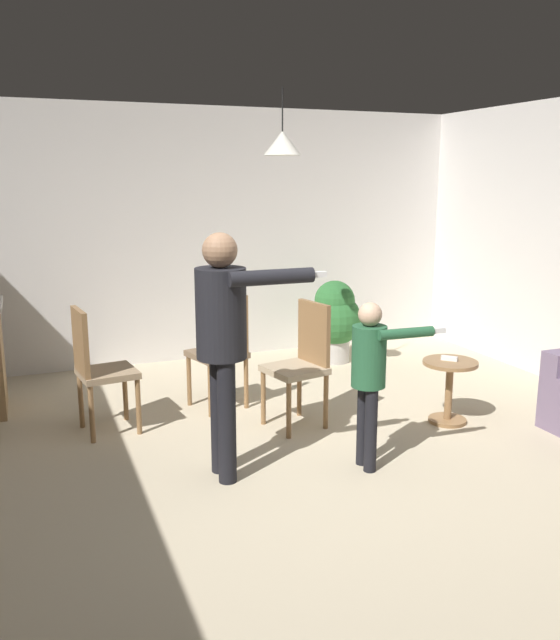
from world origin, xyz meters
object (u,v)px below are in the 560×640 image
at_px(person_adult, 223,329).
at_px(dining_chair_by_counter, 302,360).
at_px(dining_chair_centre_back, 97,366).
at_px(dining_chair_near_wall, 221,348).
at_px(side_table_by_couch, 449,384).
at_px(spare_remote_on_table, 449,358).
at_px(person_child, 370,367).
at_px(potted_plant_corner, 334,317).

relative_size(person_adult, dining_chair_by_counter, 1.63).
distance_m(dining_chair_by_counter, dining_chair_centre_back, 1.60).
bearing_deg(dining_chair_near_wall, dining_chair_centre_back, 173.64).
height_order(side_table_by_couch, spare_remote_on_table, spare_remote_on_table).
distance_m(person_child, dining_chair_near_wall, 1.63).
height_order(dining_chair_by_counter, dining_chair_centre_back, same).
relative_size(potted_plant_corner, spare_remote_on_table, 6.85).
xyz_separation_m(dining_chair_centre_back, spare_remote_on_table, (2.68, -0.79, -0.01)).
xyz_separation_m(person_child, dining_chair_centre_back, (-1.65, 1.33, -0.18)).
bearing_deg(person_child, potted_plant_corner, 161.77).
bearing_deg(dining_chair_by_counter, spare_remote_on_table, -121.19).
relative_size(person_child, dining_chair_by_counter, 1.16).
relative_size(side_table_by_couch, dining_chair_by_counter, 0.52).
distance_m(side_table_by_couch, person_adult, 2.12).
bearing_deg(dining_chair_near_wall, person_child, -83.80).
bearing_deg(dining_chair_by_counter, side_table_by_couch, -121.86).
height_order(dining_chair_by_counter, spare_remote_on_table, dining_chair_by_counter).
bearing_deg(person_adult, dining_chair_by_counter, 128.86).
bearing_deg(potted_plant_corner, spare_remote_on_table, -88.06).
distance_m(dining_chair_near_wall, dining_chair_centre_back, 1.06).
xyz_separation_m(person_adult, potted_plant_corner, (1.91, 2.29, -0.52)).
xyz_separation_m(side_table_by_couch, spare_remote_on_table, (-0.00, 0.02, 0.21)).
bearing_deg(person_child, dining_chair_by_counter, -170.78).
distance_m(dining_chair_near_wall, spare_remote_on_table, 1.89).
bearing_deg(person_adult, dining_chair_near_wall, 164.48).
bearing_deg(dining_chair_by_counter, dining_chair_near_wall, 27.31).
bearing_deg(dining_chair_near_wall, spare_remote_on_table, -46.16).
relative_size(person_adult, dining_chair_centre_back, 1.63).
xyz_separation_m(dining_chair_by_counter, spare_remote_on_table, (1.13, -0.37, -0.01)).
distance_m(dining_chair_centre_back, potted_plant_corner, 2.87).
bearing_deg(side_table_by_couch, person_adult, -171.49).
bearing_deg(dining_chair_by_counter, person_adult, 116.09).
bearing_deg(dining_chair_centre_back, potted_plant_corner, 106.68).
relative_size(person_child, dining_chair_centre_back, 1.16).
xyz_separation_m(person_adult, spare_remote_on_table, (1.98, 0.31, -0.48)).
xyz_separation_m(dining_chair_near_wall, dining_chair_centre_back, (-1.04, -0.17, 0.00)).
distance_m(dining_chair_near_wall, potted_plant_corner, 1.87).
bearing_deg(side_table_by_couch, potted_plant_corner, 91.97).
bearing_deg(spare_remote_on_table, side_table_by_couch, -84.88).
relative_size(dining_chair_near_wall, potted_plant_corner, 1.12).
relative_size(person_child, dining_chair_near_wall, 1.16).
relative_size(side_table_by_couch, potted_plant_corner, 0.58).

